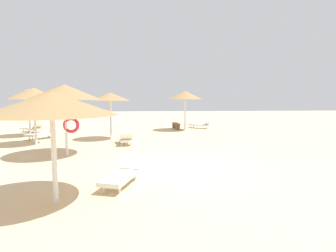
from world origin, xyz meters
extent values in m
plane|color=beige|center=(0.00, 0.00, 0.00)|extent=(80.00, 80.00, 0.00)
cylinder|color=silver|center=(-3.17, -3.00, 1.11)|extent=(0.12, 0.12, 2.21)
cone|color=#9E7A4C|center=(-3.17, -3.00, 2.39)|extent=(3.01, 3.01, 0.54)
cylinder|color=silver|center=(-3.15, 6.83, 1.22)|extent=(0.12, 0.12, 2.45)
cone|color=#9E7A4C|center=(-3.15, 6.83, 2.58)|extent=(2.33, 2.33, 0.47)
cylinder|color=silver|center=(-6.90, 5.25, 1.29)|extent=(0.12, 0.12, 2.58)
cone|color=#9E7A4C|center=(-6.90, 5.25, 2.76)|extent=(2.47, 2.47, 0.57)
cylinder|color=silver|center=(1.95, 10.93, 1.26)|extent=(0.12, 0.12, 2.51)
cone|color=#9E7A4C|center=(1.95, 10.93, 2.72)|extent=(2.58, 2.58, 0.62)
cylinder|color=silver|center=(-8.58, 8.57, 1.26)|extent=(0.12, 0.12, 2.52)
cone|color=#9E7A4C|center=(-8.58, 8.57, 2.75)|extent=(2.47, 2.47, 0.67)
cylinder|color=silver|center=(-4.46, 2.36, 1.27)|extent=(0.12, 0.12, 2.53)
cone|color=#9E7A4C|center=(-4.46, 2.36, 2.76)|extent=(3.11, 3.11, 0.65)
torus|color=red|center=(-4.24, 2.36, 1.34)|extent=(0.70, 0.17, 0.70)
cube|color=silver|center=(-1.75, -1.86, 0.28)|extent=(1.13, 1.81, 0.12)
cube|color=silver|center=(-1.50, -1.10, 0.52)|extent=(0.75, 0.64, 0.43)
cylinder|color=silver|center=(-1.77, -1.22, 0.11)|extent=(0.06, 0.06, 0.22)
cylinder|color=silver|center=(-1.36, -1.36, 0.11)|extent=(0.06, 0.06, 0.22)
cylinder|color=silver|center=(-2.14, -2.37, 0.11)|extent=(0.06, 0.06, 0.22)
cylinder|color=silver|center=(-1.72, -2.50, 0.11)|extent=(0.06, 0.06, 0.22)
cube|color=silver|center=(-2.20, 5.12, 0.28)|extent=(0.99, 1.80, 0.12)
cube|color=silver|center=(-2.03, 4.34, 0.55)|extent=(0.71, 0.55, 0.47)
cylinder|color=silver|center=(-1.85, 4.58, 0.11)|extent=(0.06, 0.06, 0.22)
cylinder|color=silver|center=(-2.28, 4.49, 0.11)|extent=(0.06, 0.06, 0.22)
cylinder|color=silver|center=(-2.11, 5.75, 0.11)|extent=(0.06, 0.06, 0.22)
cylinder|color=silver|center=(-2.54, 5.66, 0.11)|extent=(0.06, 0.06, 0.22)
cube|color=silver|center=(-7.46, 7.37, 0.28)|extent=(1.63, 1.68, 0.12)
cube|color=silver|center=(-6.91, 7.95, 0.51)|extent=(0.80, 0.79, 0.41)
cylinder|color=silver|center=(-7.21, 7.96, 0.11)|extent=(0.06, 0.06, 0.22)
cylinder|color=silver|center=(-6.89, 7.65, 0.11)|extent=(0.06, 0.06, 0.22)
cylinder|color=silver|center=(-8.03, 7.08, 0.11)|extent=(0.06, 0.06, 0.22)
cylinder|color=silver|center=(-7.71, 6.78, 0.11)|extent=(0.06, 0.06, 0.22)
cube|color=silver|center=(3.30, 12.33, 0.28)|extent=(1.74, 1.53, 0.12)
cube|color=silver|center=(3.94, 11.85, 0.46)|extent=(0.81, 0.83, 0.31)
cylinder|color=silver|center=(3.91, 12.14, 0.11)|extent=(0.06, 0.06, 0.22)
cylinder|color=silver|center=(3.65, 11.79, 0.11)|extent=(0.06, 0.06, 0.22)
cylinder|color=silver|center=(2.95, 12.87, 0.11)|extent=(0.06, 0.06, 0.22)
cylinder|color=silver|center=(2.69, 12.51, 0.11)|extent=(0.06, 0.06, 0.22)
cube|color=silver|center=(-9.42, 10.70, 0.28)|extent=(1.77, 1.48, 0.12)
cube|color=silver|center=(-8.76, 10.26, 0.51)|extent=(0.75, 0.80, 0.41)
cylinder|color=silver|center=(-8.80, 10.55, 0.11)|extent=(0.06, 0.06, 0.22)
cylinder|color=silver|center=(-9.05, 10.19, 0.11)|extent=(0.06, 0.06, 0.22)
cylinder|color=silver|center=(-9.80, 11.22, 0.11)|extent=(0.06, 0.06, 0.22)
cylinder|color=silver|center=(-10.04, 10.85, 0.11)|extent=(0.06, 0.06, 0.22)
cube|color=brown|center=(1.36, 11.86, 0.45)|extent=(0.57, 1.54, 0.08)
cube|color=brown|center=(1.42, 11.31, 0.21)|extent=(0.37, 0.16, 0.41)
cube|color=brown|center=(1.30, 12.41, 0.21)|extent=(0.37, 0.16, 0.41)
camera|label=1|loc=(-0.99, -9.34, 2.52)|focal=28.48mm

